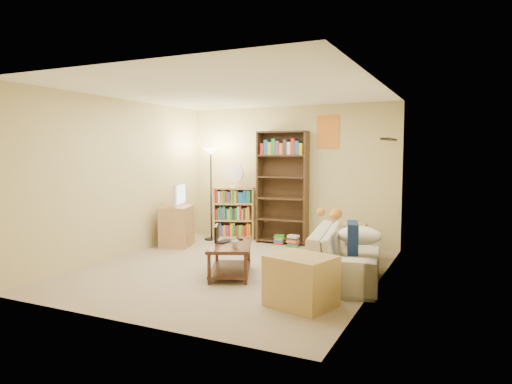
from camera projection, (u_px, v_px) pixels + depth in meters
room at (232, 155)px, 6.36m from camera, size 4.50×4.54×2.52m
sofa at (347, 252)px, 6.14m from camera, size 2.45×1.55×0.64m
navy_pillow at (353, 238)px, 5.64m from camera, size 0.23×0.44×0.38m
cream_blanket at (359, 235)px, 6.13m from camera, size 0.59×0.42×0.25m
tabby_cat at (333, 214)px, 6.98m from camera, size 0.51×0.24×0.17m
coffee_table at (230, 255)px, 6.13m from camera, size 0.88×1.11×0.43m
laptop at (227, 242)px, 6.21m from camera, size 0.29×0.19×0.02m
laptop_screen at (217, 233)px, 6.20m from camera, size 0.14×0.30×0.22m
mug at (235, 245)px, 5.85m from camera, size 0.15×0.15×0.09m
tv_remote at (240, 239)px, 6.44m from camera, size 0.15×0.17×0.02m
tv_stand at (177, 226)px, 8.08m from camera, size 0.65×0.77×0.71m
television at (176, 195)px, 8.03m from camera, size 0.75×0.50×0.40m
tall_bookshelf at (282, 184)px, 8.27m from camera, size 0.94×0.37×2.04m
short_bookshelf at (234, 213)px, 8.75m from camera, size 0.83×0.58×0.99m
desk_fan at (235, 175)px, 8.62m from camera, size 0.35×0.20×0.46m
floor_lamp at (211, 167)px, 8.55m from camera, size 0.29×0.29×1.74m
side_table at (352, 239)px, 7.44m from camera, size 0.46×0.46×0.50m
end_cabinet at (301, 281)px, 4.92m from camera, size 0.78×0.71×0.55m
book_stacks at (287, 240)px, 8.11m from camera, size 0.50×0.26×0.21m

